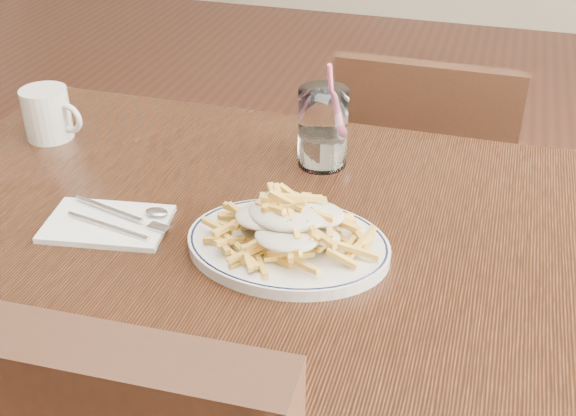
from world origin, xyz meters
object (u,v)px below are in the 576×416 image
(water_glass, at_px, (323,133))
(table, at_px, (267,277))
(loaded_fries, at_px, (288,220))
(coffee_mug, at_px, (48,114))
(chair_far, at_px, (420,195))
(fries_plate, at_px, (288,245))

(water_glass, bearing_deg, table, -95.87)
(table, relative_size, loaded_fries, 4.89)
(coffee_mug, bearing_deg, table, -21.53)
(chair_far, xyz_separation_m, fries_plate, (-0.12, -0.69, 0.29))
(fries_plate, height_order, coffee_mug, coffee_mug)
(fries_plate, bearing_deg, chair_far, 80.46)
(table, relative_size, chair_far, 1.46)
(fries_plate, relative_size, loaded_fries, 1.35)
(fries_plate, distance_m, coffee_mug, 0.55)
(table, height_order, loaded_fries, loaded_fries)
(coffee_mug, bearing_deg, water_glass, 5.15)
(loaded_fries, distance_m, water_glass, 0.26)
(fries_plate, xyz_separation_m, coffee_mug, (-0.51, 0.22, 0.04))
(table, relative_size, coffee_mug, 10.29)
(chair_far, height_order, water_glass, water_glass)
(coffee_mug, bearing_deg, loaded_fries, -22.97)
(table, xyz_separation_m, chair_far, (0.16, 0.66, -0.21))
(chair_far, xyz_separation_m, coffee_mug, (-0.63, -0.47, 0.33))
(loaded_fries, xyz_separation_m, coffee_mug, (-0.51, 0.22, -0.01))
(loaded_fries, height_order, water_glass, water_glass)
(loaded_fries, bearing_deg, chair_far, 80.46)
(table, relative_size, fries_plate, 3.61)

